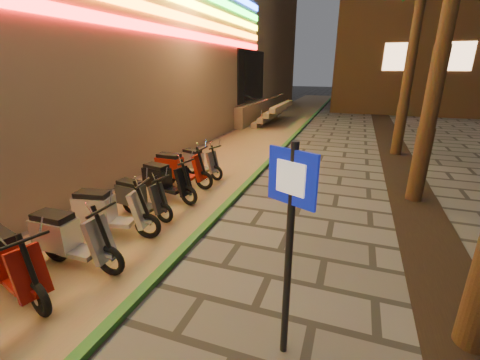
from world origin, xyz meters
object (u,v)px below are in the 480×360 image
at_px(scooter_6, 108,211).
at_px(scooter_9, 178,168).
at_px(scooter_5, 68,238).
at_px(pedestrian_sign, 290,227).
at_px(scooter_8, 164,180).
at_px(scooter_10, 198,162).
at_px(scooter_7, 139,197).
at_px(scooter_4, 10,262).

height_order(scooter_6, scooter_9, scooter_6).
relative_size(scooter_5, scooter_6, 0.99).
bearing_deg(pedestrian_sign, scooter_6, -177.40).
height_order(scooter_6, scooter_8, scooter_6).
height_order(scooter_5, scooter_10, scooter_5).
distance_m(scooter_8, scooter_10, 2.01).
distance_m(scooter_7, scooter_9, 2.10).
bearing_deg(scooter_7, scooter_9, 102.84).
bearing_deg(scooter_4, scooter_8, 103.91).
height_order(scooter_8, scooter_10, scooter_8).
relative_size(scooter_4, scooter_9, 1.00).
bearing_deg(pedestrian_sign, scooter_9, 156.24).
bearing_deg(scooter_4, scooter_9, 106.16).
height_order(scooter_5, scooter_8, scooter_5).
distance_m(pedestrian_sign, scooter_6, 4.50).
relative_size(scooter_8, scooter_9, 0.97).
height_order(pedestrian_sign, scooter_8, pedestrian_sign).
bearing_deg(scooter_5, scooter_6, 96.20).
bearing_deg(scooter_8, scooter_9, 111.07).
relative_size(scooter_6, scooter_10, 1.15).
distance_m(scooter_4, scooter_7, 2.96).
bearing_deg(scooter_7, scooter_4, -84.57).
bearing_deg(scooter_6, scooter_8, 78.25).
relative_size(scooter_7, scooter_8, 0.92).
distance_m(scooter_5, scooter_6, 1.11).
relative_size(scooter_4, scooter_6, 0.99).
xyz_separation_m(scooter_4, scooter_7, (0.14, 2.95, -0.07)).
bearing_deg(scooter_5, pedestrian_sign, -7.91).
height_order(scooter_9, scooter_10, scooter_9).
bearing_deg(scooter_10, scooter_5, -72.77).
bearing_deg(scooter_9, scooter_10, 82.65).
bearing_deg(scooter_5, scooter_10, 91.34).
xyz_separation_m(scooter_8, scooter_9, (-0.17, 0.98, 0.02)).
xyz_separation_m(scooter_5, scooter_6, (-0.12, 1.10, -0.00)).
distance_m(scooter_7, scooter_10, 3.12).
relative_size(scooter_6, scooter_9, 1.02).
bearing_deg(scooter_4, scooter_10, 104.79).
height_order(scooter_4, scooter_5, scooter_5).
bearing_deg(scooter_8, pedestrian_sign, -31.55).
relative_size(scooter_4, scooter_10, 1.14).
bearing_deg(scooter_8, scooter_10, 102.20).
distance_m(scooter_5, scooter_9, 4.19).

